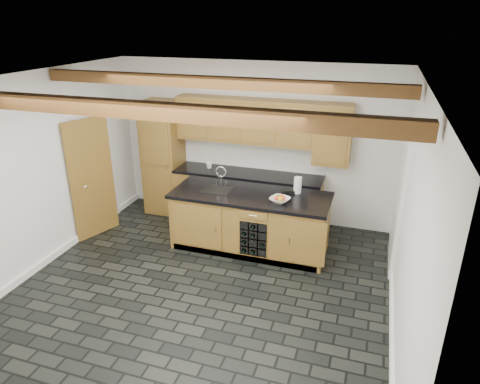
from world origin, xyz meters
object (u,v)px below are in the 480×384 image
object	(u,v)px
island	(250,221)
paper_towel	(298,185)
fruit_bowl	(280,200)
kitchen_scale	(289,191)

from	to	relation	value
island	paper_towel	size ratio (longest dim) A/B	9.64
fruit_bowl	paper_towel	size ratio (longest dim) A/B	1.11
kitchen_scale	paper_towel	distance (m)	0.17
island	kitchen_scale	size ratio (longest dim) A/B	11.93
kitchen_scale	fruit_bowl	xyz separation A→B (m)	(-0.05, -0.38, 0.01)
kitchen_scale	paper_towel	world-z (taller)	paper_towel
island	paper_towel	world-z (taller)	paper_towel
fruit_bowl	kitchen_scale	bearing A→B (deg)	82.49
paper_towel	fruit_bowl	bearing A→B (deg)	-112.58
fruit_bowl	island	bearing A→B (deg)	163.04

